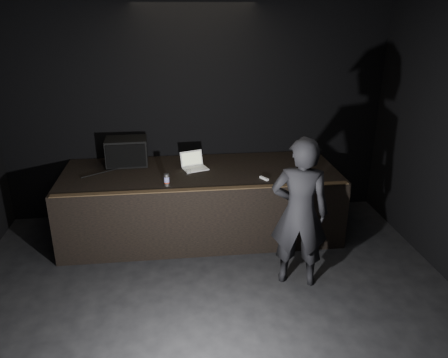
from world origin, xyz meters
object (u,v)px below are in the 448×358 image
object	(u,v)px
laptop	(194,164)
beer_can	(167,180)
stage_monitor	(127,152)
stage_riser	(201,202)
person	(300,213)

from	to	relation	value
laptop	beer_can	size ratio (longest dim) A/B	2.51
stage_monitor	beer_can	xyz separation A→B (m)	(0.60, -0.94, -0.12)
beer_can	stage_monitor	bearing A→B (deg)	122.40
stage_riser	person	bearing A→B (deg)	-52.86
stage_riser	beer_can	bearing A→B (deg)	-132.81
stage_monitor	beer_can	bearing A→B (deg)	-59.75
beer_can	laptop	bearing A→B (deg)	58.88
stage_riser	laptop	bearing A→B (deg)	124.15
stage_monitor	laptop	world-z (taller)	stage_monitor
beer_can	person	size ratio (longest dim) A/B	0.09
stage_monitor	person	bearing A→B (deg)	-42.62
laptop	beer_can	xyz separation A→B (m)	(-0.40, -0.66, 0.02)
laptop	person	size ratio (longest dim) A/B	0.22
stage_monitor	stage_riser	bearing A→B (deg)	-23.16
beer_can	person	distance (m)	1.82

